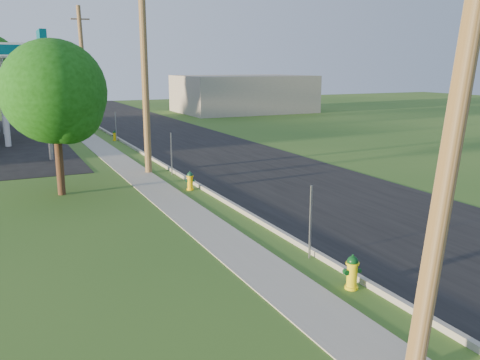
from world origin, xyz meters
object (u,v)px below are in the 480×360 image
at_px(utility_pole_mid, 145,68).
at_px(price_pylon, 43,58).
at_px(hydrant_far, 115,136).
at_px(utility_pole_near, 462,81).
at_px(hydrant_near, 352,272).
at_px(utility_pole_far, 83,69).
at_px(hydrant_mid, 190,181).
at_px(tree_verge, 57,96).

relative_size(utility_pole_mid, price_pylon, 1.43).
bearing_deg(hydrant_far, utility_pole_near, -91.53).
height_order(hydrant_near, hydrant_far, hydrant_near).
xyz_separation_m(utility_pole_mid, utility_pole_far, (0.00, 18.00, -0.15)).
xyz_separation_m(utility_pole_mid, hydrant_mid, (0.60, -4.19, -4.57)).
distance_m(utility_pole_far, hydrant_far, 7.93).
bearing_deg(hydrant_far, utility_pole_mid, -93.93).
distance_m(tree_verge, hydrant_near, 13.47).
relative_size(price_pylon, hydrant_far, 9.64).
xyz_separation_m(hydrant_near, hydrant_far, (0.11, 26.31, -0.06)).
relative_size(price_pylon, hydrant_mid, 8.69).
relative_size(price_pylon, hydrant_near, 8.21).
height_order(utility_pole_near, hydrant_near, utility_pole_near).
xyz_separation_m(tree_verge, hydrant_mid, (4.80, -1.42, -3.52)).
relative_size(hydrant_mid, hydrant_far, 1.11).
xyz_separation_m(utility_pole_far, tree_verge, (-4.20, -20.77, -0.90)).
distance_m(utility_pole_near, hydrant_near, 5.46).
bearing_deg(price_pylon, utility_pole_near, -80.58).
height_order(utility_pole_far, hydrant_far, utility_pole_far).
distance_m(utility_pole_far, hydrant_mid, 22.63).
bearing_deg(price_pylon, hydrant_mid, -65.09).
height_order(utility_pole_far, hydrant_near, utility_pole_far).
height_order(utility_pole_near, hydrant_mid, utility_pole_near).
xyz_separation_m(utility_pole_far, hydrant_far, (0.79, -6.51, -4.46)).
bearing_deg(utility_pole_far, hydrant_far, -83.09).
height_order(utility_pole_mid, price_pylon, utility_pole_mid).
height_order(utility_pole_far, hydrant_mid, utility_pole_far).
bearing_deg(tree_verge, utility_pole_far, 78.56).
distance_m(price_pylon, hydrant_mid, 11.82).
bearing_deg(utility_pole_far, price_pylon, -107.33).
bearing_deg(utility_pole_mid, hydrant_far, 86.07).
xyz_separation_m(price_pylon, hydrant_far, (4.69, 5.99, -5.09)).
relative_size(utility_pole_near, utility_pole_far, 1.00).
bearing_deg(hydrant_far, hydrant_mid, -90.69).
xyz_separation_m(price_pylon, hydrant_near, (4.58, -20.32, -5.02)).
height_order(tree_verge, hydrant_near, tree_verge).
height_order(utility_pole_mid, hydrant_far, utility_pole_mid).
bearing_deg(utility_pole_mid, utility_pole_far, 90.00).
distance_m(utility_pole_near, price_pylon, 23.83).
relative_size(utility_pole_far, hydrant_mid, 12.06).
distance_m(utility_pole_far, tree_verge, 21.21).
bearing_deg(price_pylon, hydrant_far, 51.93).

